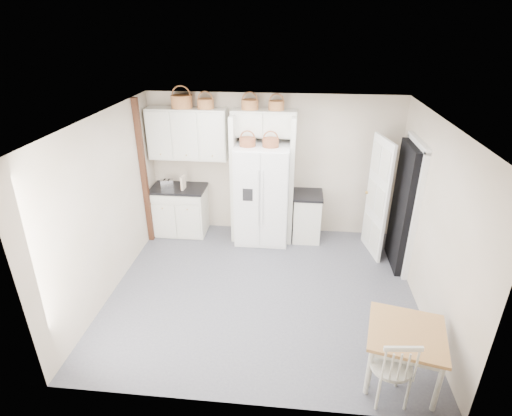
# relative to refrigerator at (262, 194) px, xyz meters

# --- Properties ---
(floor) EXTENTS (4.50, 4.50, 0.00)m
(floor) POSITION_rel_refrigerator_xyz_m (0.15, -1.60, -0.90)
(floor) COLOR #444452
(floor) RESTS_ON ground
(ceiling) EXTENTS (4.50, 4.50, 0.00)m
(ceiling) POSITION_rel_refrigerator_xyz_m (0.15, -1.60, 1.70)
(ceiling) COLOR white
(ceiling) RESTS_ON wall_back
(wall_back) EXTENTS (4.50, 0.00, 4.50)m
(wall_back) POSITION_rel_refrigerator_xyz_m (0.15, 0.40, 0.40)
(wall_back) COLOR tan
(wall_back) RESTS_ON floor
(wall_left) EXTENTS (0.00, 4.00, 4.00)m
(wall_left) POSITION_rel_refrigerator_xyz_m (-2.10, -1.60, 0.40)
(wall_left) COLOR tan
(wall_left) RESTS_ON floor
(wall_right) EXTENTS (0.00, 4.00, 4.00)m
(wall_right) POSITION_rel_refrigerator_xyz_m (2.40, -1.60, 0.40)
(wall_right) COLOR tan
(wall_right) RESTS_ON floor
(refrigerator) EXTENTS (0.93, 0.75, 1.81)m
(refrigerator) POSITION_rel_refrigerator_xyz_m (0.00, 0.00, 0.00)
(refrigerator) COLOR white
(refrigerator) RESTS_ON floor
(base_cab_left) EXTENTS (0.96, 0.60, 0.89)m
(base_cab_left) POSITION_rel_refrigerator_xyz_m (-1.57, 0.10, -0.46)
(base_cab_left) COLOR silver
(base_cab_left) RESTS_ON floor
(base_cab_right) EXTENTS (0.49, 0.58, 0.86)m
(base_cab_right) POSITION_rel_refrigerator_xyz_m (0.82, 0.10, -0.47)
(base_cab_right) COLOR silver
(base_cab_right) RESTS_ON floor
(dining_table) EXTENTS (0.96, 0.96, 0.67)m
(dining_table) POSITION_rel_refrigerator_xyz_m (1.85, -3.05, -0.57)
(dining_table) COLOR olive
(dining_table) RESTS_ON floor
(windsor_chair) EXTENTS (0.47, 0.43, 0.88)m
(windsor_chair) POSITION_rel_refrigerator_xyz_m (1.66, -3.35, -0.46)
(windsor_chair) COLOR silver
(windsor_chair) RESTS_ON floor
(counter_left) EXTENTS (1.00, 0.64, 0.04)m
(counter_left) POSITION_rel_refrigerator_xyz_m (-1.57, 0.10, 0.00)
(counter_left) COLOR black
(counter_left) RESTS_ON base_cab_left
(counter_right) EXTENTS (0.53, 0.62, 0.04)m
(counter_right) POSITION_rel_refrigerator_xyz_m (0.82, 0.10, -0.03)
(counter_right) COLOR black
(counter_right) RESTS_ON base_cab_right
(toaster) EXTENTS (0.26, 0.19, 0.16)m
(toaster) POSITION_rel_refrigerator_xyz_m (-1.76, 0.05, 0.10)
(toaster) COLOR silver
(toaster) RESTS_ON counter_left
(cookbook_red) EXTENTS (0.04, 0.14, 0.21)m
(cookbook_red) POSITION_rel_refrigerator_xyz_m (-1.46, 0.02, 0.13)
(cookbook_red) COLOR #A41F10
(cookbook_red) RESTS_ON counter_left
(cookbook_cream) EXTENTS (0.05, 0.17, 0.25)m
(cookbook_cream) POSITION_rel_refrigerator_xyz_m (-1.44, 0.02, 0.15)
(cookbook_cream) COLOR beige
(cookbook_cream) RESTS_ON counter_left
(basket_upper_b) EXTENTS (0.36, 0.36, 0.21)m
(basket_upper_b) POSITION_rel_refrigerator_xyz_m (-1.41, 0.23, 1.55)
(basket_upper_b) COLOR #9D5D30
(basket_upper_b) RESTS_ON upper_cabinet
(basket_upper_c) EXTENTS (0.28, 0.28, 0.16)m
(basket_upper_c) POSITION_rel_refrigerator_xyz_m (-1.00, 0.23, 1.53)
(basket_upper_c) COLOR #9D5D30
(basket_upper_c) RESTS_ON upper_cabinet
(basket_bridge_a) EXTENTS (0.29, 0.29, 0.16)m
(basket_bridge_a) POSITION_rel_refrigerator_xyz_m (-0.24, 0.23, 1.53)
(basket_bridge_a) COLOR #9D5D30
(basket_bridge_a) RESTS_ON bridge_cabinet
(basket_bridge_b) EXTENTS (0.26, 0.26, 0.15)m
(basket_bridge_b) POSITION_rel_refrigerator_xyz_m (0.20, 0.23, 1.52)
(basket_bridge_b) COLOR #9D5D30
(basket_bridge_b) RESTS_ON bridge_cabinet
(basket_fridge_a) EXTENTS (0.27, 0.27, 0.14)m
(basket_fridge_a) POSITION_rel_refrigerator_xyz_m (-0.25, -0.10, 0.97)
(basket_fridge_a) COLOR maroon
(basket_fridge_a) RESTS_ON refrigerator
(basket_fridge_b) EXTENTS (0.27, 0.27, 0.15)m
(basket_fridge_b) POSITION_rel_refrigerator_xyz_m (0.14, -0.10, 0.98)
(basket_fridge_b) COLOR maroon
(basket_fridge_b) RESTS_ON refrigerator
(upper_cabinet) EXTENTS (1.40, 0.34, 0.90)m
(upper_cabinet) POSITION_rel_refrigerator_xyz_m (-1.35, 0.23, 1.00)
(upper_cabinet) COLOR silver
(upper_cabinet) RESTS_ON wall_back
(bridge_cabinet) EXTENTS (1.12, 0.34, 0.45)m
(bridge_cabinet) POSITION_rel_refrigerator_xyz_m (0.00, 0.23, 1.22)
(bridge_cabinet) COLOR silver
(bridge_cabinet) RESTS_ON wall_back
(fridge_panel_left) EXTENTS (0.08, 0.60, 2.30)m
(fridge_panel_left) POSITION_rel_refrigerator_xyz_m (-0.51, 0.10, 0.25)
(fridge_panel_left) COLOR silver
(fridge_panel_left) RESTS_ON floor
(fridge_panel_right) EXTENTS (0.08, 0.60, 2.30)m
(fridge_panel_right) POSITION_rel_refrigerator_xyz_m (0.51, 0.10, 0.25)
(fridge_panel_right) COLOR silver
(fridge_panel_right) RESTS_ON floor
(trim_post) EXTENTS (0.09, 0.09, 2.60)m
(trim_post) POSITION_rel_refrigerator_xyz_m (-2.05, -0.25, 0.40)
(trim_post) COLOR #3B1C10
(trim_post) RESTS_ON floor
(doorway_void) EXTENTS (0.18, 0.85, 2.05)m
(doorway_void) POSITION_rel_refrigerator_xyz_m (2.31, -0.60, 0.12)
(doorway_void) COLOR black
(doorway_void) RESTS_ON floor
(door_slab) EXTENTS (0.21, 0.79, 2.05)m
(door_slab) POSITION_rel_refrigerator_xyz_m (1.95, -0.27, 0.12)
(door_slab) COLOR white
(door_slab) RESTS_ON floor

